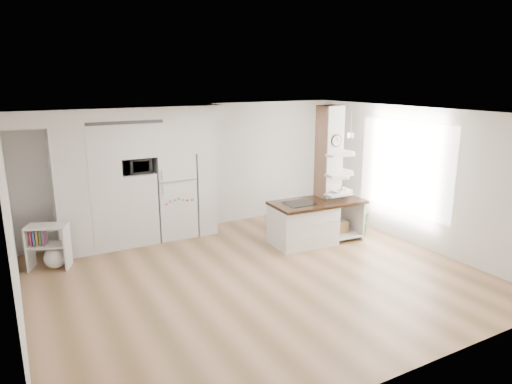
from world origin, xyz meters
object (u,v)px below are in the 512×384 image
Objects in this scene: kitchen_island at (308,222)px; bookshelf at (51,250)px; refrigerator at (174,195)px; floor_plant_a at (363,224)px.

bookshelf is (-4.63, 1.11, -0.11)m from kitchen_island.
kitchen_island is 2.45× the size of bookshelf.
floor_plant_a is at bearing -28.66° from refrigerator.
bookshelf is 6.06m from floor_plant_a.
kitchen_island is 3.79× the size of floor_plant_a.
refrigerator is 0.91× the size of kitchen_island.
refrigerator is at bearing 144.57° from kitchen_island.
refrigerator is 2.24× the size of bookshelf.
kitchen_island is 4.76m from bookshelf.
kitchen_island reaches higher than bookshelf.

